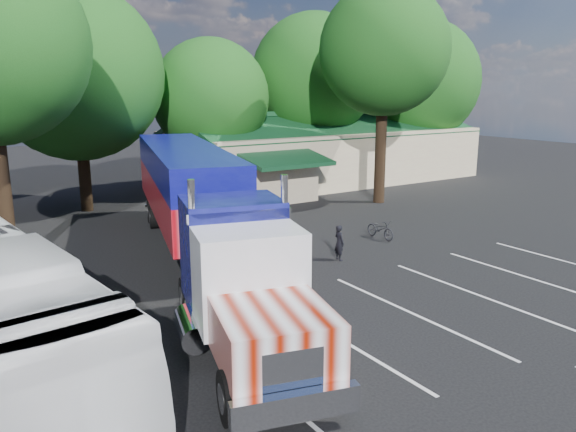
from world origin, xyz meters
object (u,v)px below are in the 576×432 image
semi_truck (196,200)px  bicycle (380,229)px  woman (339,243)px  silver_sedan (308,181)px

semi_truck → bicycle: 9.58m
semi_truck → woman: 6.34m
woman → silver_sedan: size_ratio=0.34×
woman → bicycle: woman is taller
woman → silver_sedan: bearing=-24.5°
silver_sedan → semi_truck: bearing=124.1°
semi_truck → silver_sedan: bearing=54.6°
semi_truck → silver_sedan: semi_truck is taller
bicycle → silver_sedan: 13.00m
bicycle → silver_sedan: (4.21, 12.29, 0.28)m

